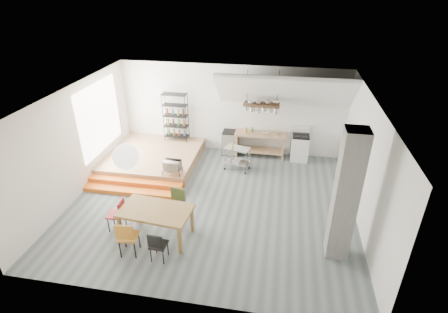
% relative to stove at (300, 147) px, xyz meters
% --- Properties ---
extents(floor, '(8.00, 8.00, 0.00)m').
position_rel_stove_xyz_m(floor, '(-2.50, -3.16, -0.48)').
color(floor, '#555F63').
rests_on(floor, ground).
extents(wall_back, '(8.00, 0.04, 3.20)m').
position_rel_stove_xyz_m(wall_back, '(-2.50, 0.34, 1.12)').
color(wall_back, silver).
rests_on(wall_back, ground).
extents(wall_left, '(0.04, 7.00, 3.20)m').
position_rel_stove_xyz_m(wall_left, '(-6.50, -3.16, 1.12)').
color(wall_left, silver).
rests_on(wall_left, ground).
extents(wall_right, '(0.04, 7.00, 3.20)m').
position_rel_stove_xyz_m(wall_right, '(1.50, -3.16, 1.12)').
color(wall_right, silver).
rests_on(wall_right, ground).
extents(ceiling, '(8.00, 7.00, 0.02)m').
position_rel_stove_xyz_m(ceiling, '(-2.50, -3.16, 2.72)').
color(ceiling, white).
rests_on(ceiling, wall_back).
extents(slope_ceiling, '(4.40, 1.44, 1.32)m').
position_rel_stove_xyz_m(slope_ceiling, '(-0.70, -0.26, 2.07)').
color(slope_ceiling, white).
rests_on(slope_ceiling, wall_back).
extents(window_pane, '(0.02, 2.50, 2.20)m').
position_rel_stove_xyz_m(window_pane, '(-6.48, -1.66, 1.32)').
color(window_pane, white).
rests_on(window_pane, wall_left).
extents(platform, '(3.00, 3.00, 0.40)m').
position_rel_stove_xyz_m(platform, '(-5.00, -1.16, -0.28)').
color(platform, '#A67753').
rests_on(platform, ground).
extents(step_lower, '(3.00, 0.35, 0.13)m').
position_rel_stove_xyz_m(step_lower, '(-5.00, -3.11, -0.41)').
color(step_lower, orange).
rests_on(step_lower, ground).
extents(step_upper, '(3.00, 0.35, 0.27)m').
position_rel_stove_xyz_m(step_upper, '(-5.00, -2.76, -0.35)').
color(step_upper, orange).
rests_on(step_upper, ground).
extents(concrete_column, '(0.50, 0.50, 3.20)m').
position_rel_stove_xyz_m(concrete_column, '(0.80, -4.66, 1.12)').
color(concrete_column, slate).
rests_on(concrete_column, ground).
extents(kitchen_counter, '(1.80, 0.60, 0.91)m').
position_rel_stove_xyz_m(kitchen_counter, '(-1.40, -0.01, 0.15)').
color(kitchen_counter, '#A67753').
rests_on(kitchen_counter, ground).
extents(stove, '(0.60, 0.60, 1.18)m').
position_rel_stove_xyz_m(stove, '(0.00, 0.00, 0.00)').
color(stove, white).
rests_on(stove, ground).
extents(pot_rack, '(1.20, 0.50, 1.43)m').
position_rel_stove_xyz_m(pot_rack, '(-1.37, -0.23, 1.50)').
color(pot_rack, '#3A2517').
rests_on(pot_rack, ceiling).
extents(wire_shelving, '(0.88, 0.38, 1.80)m').
position_rel_stove_xyz_m(wire_shelving, '(-4.50, 0.04, 0.85)').
color(wire_shelving, black).
rests_on(wire_shelving, platform).
extents(microwave_shelf, '(0.60, 0.40, 0.16)m').
position_rel_stove_xyz_m(microwave_shelf, '(-3.90, -2.41, 0.07)').
color(microwave_shelf, '#A67753').
rests_on(microwave_shelf, platform).
extents(paper_lantern, '(0.60, 0.60, 0.60)m').
position_rel_stove_xyz_m(paper_lantern, '(-4.15, -4.77, 1.72)').
color(paper_lantern, white).
rests_on(paper_lantern, ceiling).
extents(dining_table, '(1.82, 1.13, 0.82)m').
position_rel_stove_xyz_m(dining_table, '(-3.55, -4.83, 0.25)').
color(dining_table, olive).
rests_on(dining_table, ground).
extents(chair_mustard, '(0.48, 0.48, 0.96)m').
position_rel_stove_xyz_m(chair_mustard, '(-3.99, -5.57, 0.09)').
color(chair_mustard, '#AC6A1D').
rests_on(chair_mustard, ground).
extents(chair_black, '(0.39, 0.39, 0.82)m').
position_rel_stove_xyz_m(chair_black, '(-3.25, -5.63, 0.01)').
color(chair_black, black).
rests_on(chair_black, ground).
extents(chair_olive, '(0.48, 0.48, 0.93)m').
position_rel_stove_xyz_m(chair_olive, '(-3.26, -4.07, 0.07)').
color(chair_olive, '#4A582A').
rests_on(chair_olive, ground).
extents(chair_red, '(0.43, 0.43, 0.89)m').
position_rel_stove_xyz_m(chair_red, '(-4.61, -4.72, 0.05)').
color(chair_red, '#A01617').
rests_on(chair_red, ground).
extents(rolling_cart, '(0.89, 0.63, 0.80)m').
position_rel_stove_xyz_m(rolling_cart, '(-2.07, -1.09, 0.04)').
color(rolling_cart, silver).
rests_on(rolling_cart, ground).
extents(mini_fridge, '(0.52, 0.52, 0.88)m').
position_rel_stove_xyz_m(mini_fridge, '(-2.50, 0.04, -0.04)').
color(mini_fridge, black).
rests_on(mini_fridge, ground).
extents(microwave, '(0.54, 0.38, 0.28)m').
position_rel_stove_xyz_m(microwave, '(-3.90, -2.41, 0.23)').
color(microwave, beige).
rests_on(microwave, microwave_shelf).
extents(bowl, '(0.29, 0.29, 0.06)m').
position_rel_stove_xyz_m(bowl, '(-1.24, -0.06, 0.46)').
color(bowl, silver).
rests_on(bowl, kitchen_counter).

